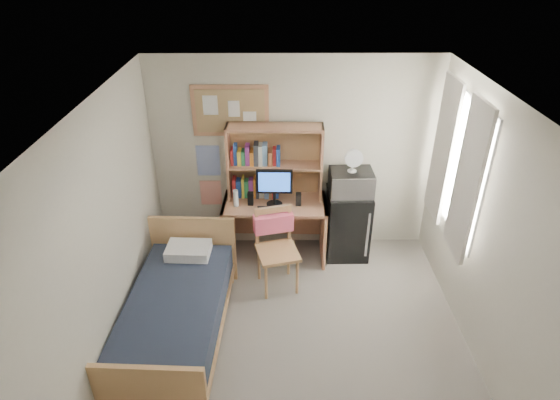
{
  "coord_description": "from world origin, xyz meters",
  "views": [
    {
      "loc": [
        -0.21,
        -3.4,
        3.79
      ],
      "look_at": [
        -0.18,
        1.2,
        1.17
      ],
      "focal_mm": 30.0,
      "sensor_mm": 36.0,
      "label": 1
    }
  ],
  "objects_px": {
    "bed": "(176,318)",
    "monitor": "(274,188)",
    "bulletin_board": "(230,111)",
    "speaker_left": "(251,199)",
    "microwave": "(351,183)",
    "speaker_right": "(298,199)",
    "desk": "(275,229)",
    "desk_chair": "(278,252)",
    "mini_fridge": "(347,223)",
    "desk_fan": "(353,161)"
  },
  "relations": [
    {
      "from": "bulletin_board",
      "to": "speaker_left",
      "type": "height_order",
      "value": "bulletin_board"
    },
    {
      "from": "speaker_left",
      "to": "desk",
      "type": "bearing_deg",
      "value": 11.31
    },
    {
      "from": "speaker_right",
      "to": "desk",
      "type": "bearing_deg",
      "value": 168.69
    },
    {
      "from": "microwave",
      "to": "desk_fan",
      "type": "bearing_deg",
      "value": 0.0
    },
    {
      "from": "bulletin_board",
      "to": "mini_fridge",
      "type": "distance_m",
      "value": 2.1
    },
    {
      "from": "bulletin_board",
      "to": "speaker_right",
      "type": "relative_size",
      "value": 5.66
    },
    {
      "from": "bed",
      "to": "speaker_left",
      "type": "distance_m",
      "value": 1.72
    },
    {
      "from": "microwave",
      "to": "bulletin_board",
      "type": "bearing_deg",
      "value": 167.98
    },
    {
      "from": "desk_chair",
      "to": "microwave",
      "type": "distance_m",
      "value": 1.28
    },
    {
      "from": "bulletin_board",
      "to": "speaker_right",
      "type": "bearing_deg",
      "value": -25.73
    },
    {
      "from": "bed",
      "to": "desk_fan",
      "type": "bearing_deg",
      "value": 40.04
    },
    {
      "from": "mini_fridge",
      "to": "speaker_right",
      "type": "bearing_deg",
      "value": -170.11
    },
    {
      "from": "bed",
      "to": "monitor",
      "type": "relative_size",
      "value": 4.14
    },
    {
      "from": "microwave",
      "to": "mini_fridge",
      "type": "bearing_deg",
      "value": 90.0
    },
    {
      "from": "bulletin_board",
      "to": "speaker_left",
      "type": "distance_m",
      "value": 1.11
    },
    {
      "from": "desk_fan",
      "to": "mini_fridge",
      "type": "bearing_deg",
      "value": 90.0
    },
    {
      "from": "desk_chair",
      "to": "desk_fan",
      "type": "xyz_separation_m",
      "value": [
        0.92,
        0.68,
        0.86
      ]
    },
    {
      "from": "bed",
      "to": "speaker_left",
      "type": "height_order",
      "value": "speaker_left"
    },
    {
      "from": "bed",
      "to": "monitor",
      "type": "bearing_deg",
      "value": 56.75
    },
    {
      "from": "desk_chair",
      "to": "desk",
      "type": "bearing_deg",
      "value": 78.88
    },
    {
      "from": "microwave",
      "to": "speaker_left",
      "type": "bearing_deg",
      "value": -176.78
    },
    {
      "from": "mini_fridge",
      "to": "desk_chair",
      "type": "bearing_deg",
      "value": -143.68
    },
    {
      "from": "monitor",
      "to": "speaker_right",
      "type": "height_order",
      "value": "monitor"
    },
    {
      "from": "mini_fridge",
      "to": "bed",
      "type": "xyz_separation_m",
      "value": [
        -1.99,
        -1.53,
        -0.19
      ]
    },
    {
      "from": "desk_chair",
      "to": "mini_fridge",
      "type": "bearing_deg",
      "value": 22.73
    },
    {
      "from": "monitor",
      "to": "speaker_right",
      "type": "xyz_separation_m",
      "value": [
        0.3,
        -0.01,
        -0.15
      ]
    },
    {
      "from": "desk",
      "to": "desk_fan",
      "type": "distance_m",
      "value": 1.36
    },
    {
      "from": "desk_chair",
      "to": "monitor",
      "type": "relative_size",
      "value": 2.16
    },
    {
      "from": "microwave",
      "to": "desk",
      "type": "bearing_deg",
      "value": -178.62
    },
    {
      "from": "bulletin_board",
      "to": "bed",
      "type": "relative_size",
      "value": 0.48
    },
    {
      "from": "monitor",
      "to": "desk",
      "type": "bearing_deg",
      "value": 90.0
    },
    {
      "from": "speaker_left",
      "to": "bed",
      "type": "bearing_deg",
      "value": -115.64
    },
    {
      "from": "desk",
      "to": "monitor",
      "type": "xyz_separation_m",
      "value": [
        -0.0,
        -0.06,
        0.65
      ]
    },
    {
      "from": "bulletin_board",
      "to": "speaker_left",
      "type": "bearing_deg",
      "value": -58.84
    },
    {
      "from": "monitor",
      "to": "speaker_right",
      "type": "relative_size",
      "value": 2.87
    },
    {
      "from": "monitor",
      "to": "desk_fan",
      "type": "relative_size",
      "value": 1.72
    },
    {
      "from": "desk",
      "to": "mini_fridge",
      "type": "relative_size",
      "value": 1.42
    },
    {
      "from": "desk",
      "to": "mini_fridge",
      "type": "distance_m",
      "value": 0.96
    },
    {
      "from": "monitor",
      "to": "microwave",
      "type": "height_order",
      "value": "monitor"
    },
    {
      "from": "mini_fridge",
      "to": "microwave",
      "type": "height_order",
      "value": "microwave"
    },
    {
      "from": "monitor",
      "to": "speaker_left",
      "type": "bearing_deg",
      "value": -180.0
    },
    {
      "from": "desk_chair",
      "to": "speaker_right",
      "type": "bearing_deg",
      "value": 51.05
    },
    {
      "from": "bed",
      "to": "monitor",
      "type": "xyz_separation_m",
      "value": [
        1.03,
        1.42,
        0.79
      ]
    },
    {
      "from": "mini_fridge",
      "to": "desk",
      "type": "bearing_deg",
      "value": -177.42
    },
    {
      "from": "bulletin_board",
      "to": "speaker_right",
      "type": "xyz_separation_m",
      "value": [
        0.83,
        -0.4,
        -1.01
      ]
    },
    {
      "from": "bed",
      "to": "desk_fan",
      "type": "relative_size",
      "value": 7.12
    },
    {
      "from": "bulletin_board",
      "to": "desk_chair",
      "type": "height_order",
      "value": "bulletin_board"
    },
    {
      "from": "desk_chair",
      "to": "speaker_right",
      "type": "distance_m",
      "value": 0.74
    },
    {
      "from": "desk_chair",
      "to": "mini_fridge",
      "type": "distance_m",
      "value": 1.16
    },
    {
      "from": "bed",
      "to": "microwave",
      "type": "height_order",
      "value": "microwave"
    }
  ]
}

